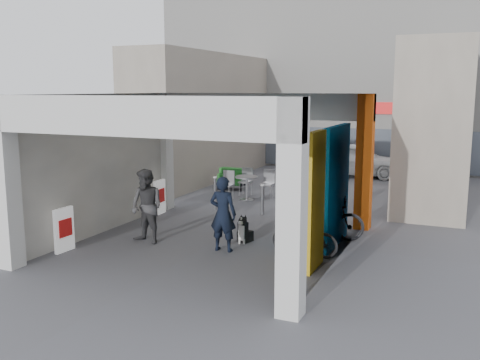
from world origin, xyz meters
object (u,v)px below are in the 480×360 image
at_px(cafe_set, 247,188).
at_px(man_with_dog, 223,214).
at_px(bicycle_rear, 305,236).
at_px(man_back_turned, 147,207).
at_px(border_collie, 244,231).
at_px(man_crates, 335,159).
at_px(bicycle_front, 322,218).
at_px(man_elderly, 305,205).
at_px(produce_stand, 231,181).
at_px(white_van, 354,159).

relative_size(cafe_set, man_with_dog, 0.92).
xyz_separation_m(cafe_set, bicycle_rear, (3.63, -5.36, 0.11)).
bearing_deg(man_back_turned, border_collie, 35.37).
height_order(border_collie, man_crates, man_crates).
bearing_deg(cafe_set, bicycle_rear, -55.90).
xyz_separation_m(border_collie, bicycle_front, (1.63, 1.00, 0.26)).
bearing_deg(man_crates, man_with_dog, 73.80).
relative_size(border_collie, man_elderly, 0.43).
bearing_deg(man_with_dog, border_collie, -105.35).
bearing_deg(produce_stand, man_back_turned, -61.85).
relative_size(cafe_set, man_back_turned, 0.89).
xyz_separation_m(produce_stand, bicycle_front, (4.74, -5.13, 0.23)).
bearing_deg(man_crates, man_back_turned, 63.77).
xyz_separation_m(cafe_set, man_elderly, (3.18, -3.83, 0.46)).
bearing_deg(bicycle_rear, produce_stand, 37.64).
bearing_deg(cafe_set, man_with_dog, -72.25).
bearing_deg(border_collie, bicycle_front, 46.97).
height_order(produce_stand, man_crates, man_crates).
distance_m(man_elderly, bicycle_rear, 1.64).
xyz_separation_m(produce_stand, white_van, (3.45, 4.85, 0.41)).
xyz_separation_m(man_back_turned, bicycle_rear, (3.71, 0.51, -0.43)).
xyz_separation_m(cafe_set, produce_stand, (-1.11, 1.19, -0.03)).
distance_m(produce_stand, white_van, 5.96).
height_order(border_collie, man_back_turned, man_back_turned).
bearing_deg(man_back_turned, bicycle_front, 38.69).
height_order(border_collie, man_elderly, man_elderly).
height_order(man_crates, white_van, man_crates).
relative_size(bicycle_front, bicycle_rear, 1.35).
bearing_deg(produce_stand, bicycle_rear, -34.25).
distance_m(man_elderly, bicycle_front, 0.53).
bearing_deg(bicycle_front, man_with_dog, 120.27).
bearing_deg(cafe_set, man_elderly, -50.30).
distance_m(man_back_turned, bicycle_front, 4.20).
distance_m(cafe_set, man_crates, 5.28).
bearing_deg(man_back_turned, man_crates, 91.31).
xyz_separation_m(man_elderly, white_van, (-0.84, 9.86, -0.09)).
distance_m(man_with_dog, white_van, 11.76).
height_order(cafe_set, man_elderly, man_elderly).
bearing_deg(white_van, man_crates, 151.22).
relative_size(man_with_dog, bicycle_rear, 1.14).
distance_m(man_elderly, man_crates, 8.88).
xyz_separation_m(man_with_dog, bicycle_front, (1.80, 1.78, -0.32)).
bearing_deg(man_back_turned, cafe_set, 100.35).
bearing_deg(man_with_dog, man_elderly, -128.22).
bearing_deg(white_van, man_back_turned, 166.20).
bearing_deg(border_collie, man_elderly, 58.73).
distance_m(border_collie, white_van, 10.98).
xyz_separation_m(border_collie, bicycle_rear, (1.63, -0.43, 0.18)).
xyz_separation_m(man_back_turned, man_elderly, (3.26, 2.04, -0.09)).
height_order(produce_stand, man_back_turned, man_back_turned).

